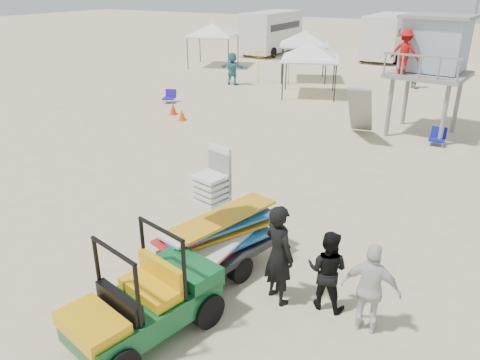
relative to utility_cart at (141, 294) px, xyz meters
The scene contains 20 objects.
ground 1.64m from the utility_cart, 132.30° to the left, with size 140.00×140.00×0.00m, color beige.
utility_cart is the anchor object (origin of this frame).
surf_trailer 2.34m from the utility_cart, 89.91° to the left, with size 1.88×2.79×2.35m.
man_left 2.54m from the utility_cart, 53.22° to the left, with size 0.72×0.47×1.97m, color black.
man_mid 3.29m from the utility_cart, 43.93° to the left, with size 0.76×0.59×1.56m, color black.
man_right 3.81m from the utility_cart, 32.28° to the left, with size 0.98×0.41×1.68m, color silver.
lifeguard_tower 14.59m from the utility_cart, 82.75° to the left, with size 2.96×2.96×4.33m.
canopy_white_a 18.87m from the utility_cart, 103.68° to the left, with size 3.53×3.53×3.10m.
canopy_white_b 27.16m from the utility_cart, 120.25° to the left, with size 3.74×3.74×3.29m.
canopy_white_c 22.80m from the utility_cart, 106.01° to the left, with size 3.50×3.50×3.29m.
umbrella_a 21.19m from the utility_cart, 107.82° to the left, with size 1.73×1.76×1.58m, color #A81118.
umbrella_b 21.39m from the utility_cart, 112.59° to the left, with size 2.06×2.10×1.89m, color yellow.
cone_near 13.33m from the utility_cart, 123.56° to the left, with size 0.34×0.34×0.50m, color #D95F06.
cone_far 14.33m from the utility_cart, 125.32° to the left, with size 0.34×0.34×0.50m, color #F33907.
beach_chair_a 16.61m from the utility_cart, 126.14° to the left, with size 0.70×0.77×0.64m.
beach_chair_b 13.43m from the utility_cart, 78.42° to the left, with size 0.57×0.60×0.64m.
rv_far_left 33.62m from the utility_cart, 112.64° to the left, with size 2.64×6.80×3.25m.
rv_mid_left 32.77m from the utility_cart, 96.90° to the left, with size 2.65×6.50×3.25m.
light_pole_left 28.28m from the utility_cart, 85.78° to the left, with size 0.14×0.14×8.00m, color slate.
distant_beachgoers 21.59m from the utility_cart, 101.42° to the left, with size 20.13×11.03×1.82m.
Camera 1 is at (5.46, -5.66, 5.58)m, focal length 35.00 mm.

